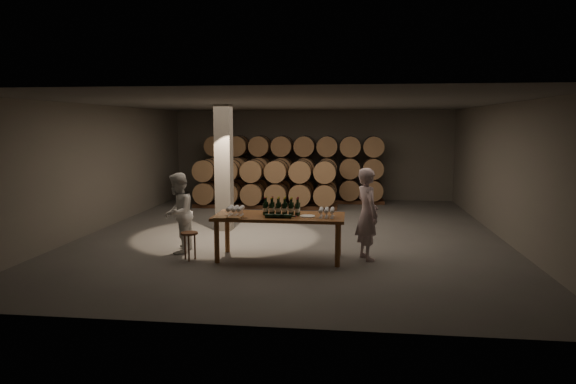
# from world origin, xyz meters

# --- Properties ---
(room) EXTENTS (12.00, 12.00, 12.00)m
(room) POSITION_xyz_m (-1.80, 0.20, 1.60)
(room) COLOR #575451
(room) RESTS_ON ground
(tasting_table) EXTENTS (2.60, 1.10, 0.90)m
(tasting_table) POSITION_xyz_m (0.00, -2.50, 0.80)
(tasting_table) COLOR brown
(tasting_table) RESTS_ON ground
(barrel_stack_back) EXTENTS (6.26, 0.95, 2.31)m
(barrel_stack_back) POSITION_xyz_m (-0.57, 5.20, 1.20)
(barrel_stack_back) COLOR brown
(barrel_stack_back) RESTS_ON ground
(barrel_stack_front) EXTENTS (4.70, 0.95, 1.57)m
(barrel_stack_front) POSITION_xyz_m (-1.35, 3.80, 0.83)
(barrel_stack_front) COLOR brown
(barrel_stack_front) RESTS_ON ground
(bottle_cluster) EXTENTS (0.74, 0.24, 0.36)m
(bottle_cluster) POSITION_xyz_m (0.04, -2.45, 1.03)
(bottle_cluster) COLOR black
(bottle_cluster) RESTS_ON tasting_table
(lying_bottles) EXTENTS (0.62, 0.08, 0.08)m
(lying_bottles) POSITION_xyz_m (0.04, -2.82, 0.94)
(lying_bottles) COLOR black
(lying_bottles) RESTS_ON tasting_table
(glass_cluster_left) EXTENTS (0.31, 0.42, 0.19)m
(glass_cluster_left) POSITION_xyz_m (-0.87, -2.64, 1.04)
(glass_cluster_left) COLOR silver
(glass_cluster_left) RESTS_ON tasting_table
(glass_cluster_right) EXTENTS (0.31, 0.42, 0.18)m
(glass_cluster_right) POSITION_xyz_m (0.95, -2.57, 1.03)
(glass_cluster_right) COLOR silver
(glass_cluster_right) RESTS_ON tasting_table
(plate) EXTENTS (0.30, 0.30, 0.02)m
(plate) POSITION_xyz_m (0.57, -2.58, 0.91)
(plate) COLOR white
(plate) RESTS_ON tasting_table
(notebook_near) EXTENTS (0.30, 0.25, 0.03)m
(notebook_near) POSITION_xyz_m (-0.82, -2.95, 0.92)
(notebook_near) COLOR brown
(notebook_near) RESTS_ON tasting_table
(notebook_corner) EXTENTS (0.27, 0.33, 0.03)m
(notebook_corner) POSITION_xyz_m (-1.10, -2.94, 0.91)
(notebook_corner) COLOR brown
(notebook_corner) RESTS_ON tasting_table
(pen) EXTENTS (0.14, 0.04, 0.01)m
(pen) POSITION_xyz_m (-0.64, -2.93, 0.91)
(pen) COLOR black
(pen) RESTS_ON tasting_table
(stool) EXTENTS (0.34, 0.34, 0.57)m
(stool) POSITION_xyz_m (-1.78, -2.79, 0.46)
(stool) COLOR brown
(stool) RESTS_ON ground
(person_man) EXTENTS (0.67, 0.79, 1.85)m
(person_man) POSITION_xyz_m (1.75, -2.30, 0.93)
(person_man) COLOR beige
(person_man) RESTS_ON ground
(person_woman) EXTENTS (0.68, 0.85, 1.70)m
(person_woman) POSITION_xyz_m (-2.20, -2.23, 0.85)
(person_woman) COLOR white
(person_woman) RESTS_ON ground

